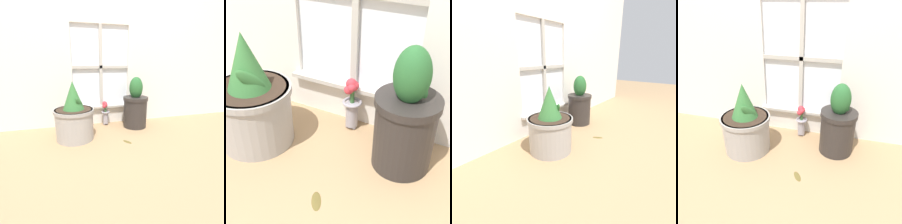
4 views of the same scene
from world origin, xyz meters
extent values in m
plane|color=tan|center=(0.00, 0.00, 0.00)|extent=(10.00, 10.00, 0.00)
cube|color=silver|center=(1.28, 0.68, 1.25)|extent=(1.84, 0.05, 2.50)
cube|color=silver|center=(0.00, 0.68, 0.12)|extent=(0.71, 0.05, 0.25)
cube|color=white|center=(0.00, 0.69, 0.74)|extent=(0.71, 0.02, 0.99)
cube|color=#BCB7AD|center=(0.00, 0.66, 0.74)|extent=(0.04, 0.02, 0.99)
cube|color=#BCB7AD|center=(0.00, 0.66, 0.74)|extent=(0.71, 0.02, 0.04)
cube|color=#BCB7AD|center=(0.00, 0.63, 0.23)|extent=(0.77, 0.06, 0.02)
cylinder|color=#9E9993|center=(-0.38, 0.23, 0.16)|extent=(0.40, 0.40, 0.33)
cylinder|color=#9E9993|center=(-0.38, 0.23, 0.31)|extent=(0.42, 0.42, 0.03)
cylinder|color=#38281E|center=(-0.38, 0.23, 0.32)|extent=(0.37, 0.37, 0.01)
cone|color=#387538|center=(-0.38, 0.23, 0.48)|extent=(0.22, 0.22, 0.29)
ellipsoid|color=#387538|center=(-0.32, 0.19, 0.40)|extent=(0.12, 0.15, 0.17)
cylinder|color=#2D2826|center=(0.38, 0.41, 0.19)|extent=(0.29, 0.29, 0.39)
cylinder|color=#2D2826|center=(0.38, 0.41, 0.37)|extent=(0.31, 0.31, 0.04)
cylinder|color=#38281E|center=(0.38, 0.41, 0.38)|extent=(0.27, 0.27, 0.01)
ellipsoid|color=#28602D|center=(0.38, 0.41, 0.50)|extent=(0.16, 0.16, 0.27)
ellipsoid|color=#28602D|center=(0.44, 0.40, 0.45)|extent=(0.05, 0.11, 0.12)
sphere|color=#99939E|center=(0.03, 0.60, 0.01)|extent=(0.02, 0.02, 0.02)
sphere|color=#99939E|center=(0.01, 0.56, 0.01)|extent=(0.02, 0.02, 0.02)
sphere|color=#99939E|center=(0.06, 0.56, 0.01)|extent=(0.02, 0.02, 0.02)
cylinder|color=#99939E|center=(0.03, 0.57, 0.10)|extent=(0.07, 0.07, 0.16)
torus|color=#99939E|center=(0.03, 0.57, 0.17)|extent=(0.11, 0.11, 0.02)
cylinder|color=#386633|center=(0.03, 0.57, 0.22)|extent=(0.02, 0.02, 0.09)
sphere|color=#C6333D|center=(0.03, 0.57, 0.27)|extent=(0.04, 0.04, 0.04)
sphere|color=#C6333D|center=(0.04, 0.58, 0.27)|extent=(0.06, 0.06, 0.06)
sphere|color=#C6333D|center=(0.02, 0.58, 0.29)|extent=(0.06, 0.06, 0.06)
sphere|color=#C6333D|center=(0.02, 0.56, 0.26)|extent=(0.05, 0.05, 0.05)
sphere|color=#C6333D|center=(0.04, 0.56, 0.27)|extent=(0.05, 0.05, 0.05)
ellipsoid|color=brown|center=(0.13, 0.00, 0.00)|extent=(0.09, 0.12, 0.01)
camera|label=1|loc=(-0.46, -1.56, 0.81)|focal=28.00mm
camera|label=2|loc=(0.65, -0.78, 1.11)|focal=50.00mm
camera|label=3|loc=(-1.48, -0.79, 0.87)|focal=28.00mm
camera|label=4|loc=(0.41, -1.23, 1.21)|focal=35.00mm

